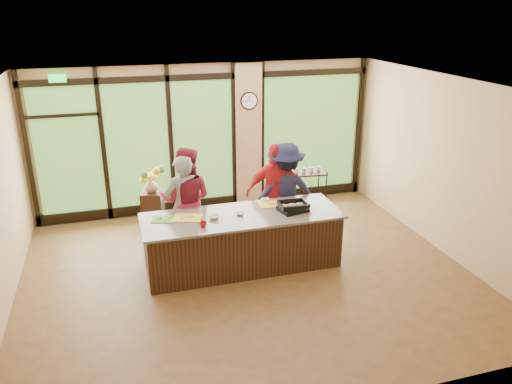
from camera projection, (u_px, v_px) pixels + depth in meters
floor at (248, 274)px, 8.02m from camera, size 7.00×7.00×0.00m
ceiling at (246, 86)px, 6.96m from camera, size 7.00×7.00×0.00m
back_wall at (207, 139)px, 10.18m from camera, size 7.00×0.00×7.00m
right_wall at (446, 167)px, 8.42m from camera, size 0.00×6.00×6.00m
window_wall at (216, 143)px, 10.22m from camera, size 6.90×0.12×3.00m
island_base at (242, 242)px, 8.14m from camera, size 3.10×1.00×0.88m
countertop at (242, 216)px, 7.97m from camera, size 3.20×1.10×0.04m
wall_clock at (249, 101)px, 10.02m from camera, size 0.36×0.04×0.36m
cook_left at (183, 207)px, 8.36m from camera, size 0.75×0.62×1.78m
cook_midleft at (186, 201)px, 8.49m from camera, size 1.10×0.99×1.88m
cook_midright at (276, 193)px, 8.90m from camera, size 1.15×0.75×1.82m
cook_right at (285, 192)px, 8.93m from camera, size 1.27×0.85×1.83m
roasting_pan at (293, 209)px, 8.10m from camera, size 0.51×0.44×0.08m
mixing_bowl at (302, 208)px, 8.15m from camera, size 0.40×0.40×0.08m
cutting_board_left at (164, 219)px, 7.79m from camera, size 0.44×0.38×0.01m
cutting_board_center at (188, 218)px, 7.84m from camera, size 0.52×0.45×0.01m
cutting_board_right at (271, 204)px, 8.37m from camera, size 0.44×0.35×0.01m
prep_bowl_near at (214, 217)px, 7.82m from camera, size 0.21×0.21×0.05m
prep_bowl_mid at (240, 214)px, 7.96m from camera, size 0.16×0.16×0.04m
prep_bowl_far at (265, 200)px, 8.53m from camera, size 0.15×0.15×0.03m
red_ramekin at (203, 224)px, 7.52m from camera, size 0.14×0.14×0.08m
flower_stand at (153, 211)px, 9.48m from camera, size 0.48×0.48×0.77m
flower_vase at (151, 185)px, 9.30m from camera, size 0.28×0.28×0.27m
bar_cart at (307, 187)px, 10.09m from camera, size 0.79×0.50×1.02m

